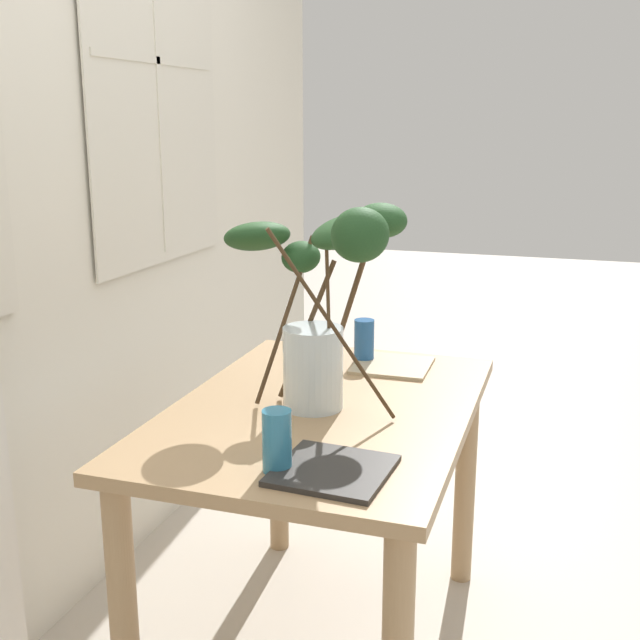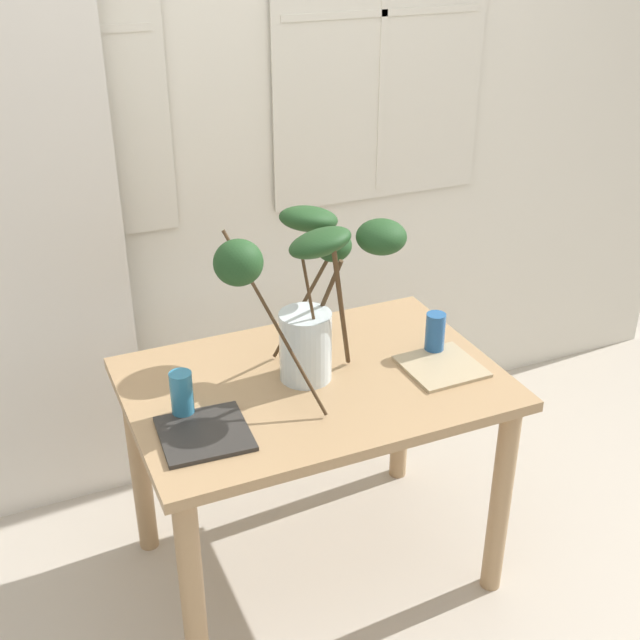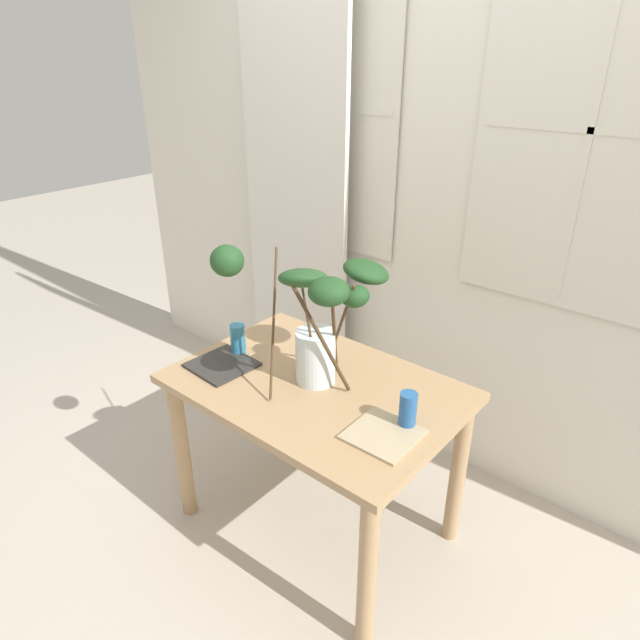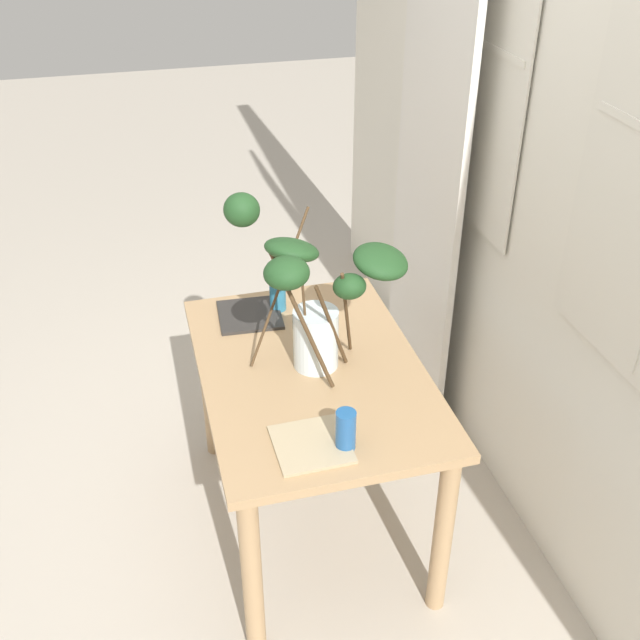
{
  "view_description": "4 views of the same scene",
  "coord_description": "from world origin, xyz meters",
  "px_view_note": "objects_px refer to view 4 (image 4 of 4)",
  "views": [
    {
      "loc": [
        -1.87,
        -0.6,
        1.46
      ],
      "look_at": [
        -0.01,
        0.01,
        0.97
      ],
      "focal_mm": 44.8,
      "sensor_mm": 36.0,
      "label": 1
    },
    {
      "loc": [
        -0.82,
        -1.92,
        2.02
      ],
      "look_at": [
        0.03,
        0.03,
        0.91
      ],
      "focal_mm": 46.04,
      "sensor_mm": 36.0,
      "label": 2
    },
    {
      "loc": [
        1.18,
        -1.39,
        1.92
      ],
      "look_at": [
        0.02,
        -0.0,
        1.02
      ],
      "focal_mm": 31.08,
      "sensor_mm": 36.0,
      "label": 3
    },
    {
      "loc": [
        2.05,
        -0.51,
        2.29
      ],
      "look_at": [
        -0.09,
        0.05,
        0.87
      ],
      "focal_mm": 42.66,
      "sensor_mm": 36.0,
      "label": 4
    }
  ],
  "objects_px": {
    "dining_table": "(312,397)",
    "drinking_glass_blue_right": "(347,430)",
    "plate_square_left": "(250,315)",
    "drinking_glass_blue_left": "(278,294)",
    "vase_with_branches": "(313,293)",
    "plate_square_right": "(311,444)"
  },
  "relations": [
    {
      "from": "vase_with_branches",
      "to": "drinking_glass_blue_right",
      "type": "relative_size",
      "value": 4.59
    },
    {
      "from": "dining_table",
      "to": "plate_square_right",
      "type": "relative_size",
      "value": 4.93
    },
    {
      "from": "drinking_glass_blue_left",
      "to": "plate_square_left",
      "type": "distance_m",
      "value": 0.13
    },
    {
      "from": "dining_table",
      "to": "vase_with_branches",
      "type": "bearing_deg",
      "value": 124.42
    },
    {
      "from": "plate_square_right",
      "to": "vase_with_branches",
      "type": "bearing_deg",
      "value": 164.95
    },
    {
      "from": "drinking_glass_blue_right",
      "to": "plate_square_left",
      "type": "bearing_deg",
      "value": -169.3
    },
    {
      "from": "dining_table",
      "to": "drinking_glass_blue_left",
      "type": "relative_size",
      "value": 8.12
    },
    {
      "from": "plate_square_left",
      "to": "plate_square_right",
      "type": "bearing_deg",
      "value": 3.63
    },
    {
      "from": "drinking_glass_blue_left",
      "to": "plate_square_left",
      "type": "bearing_deg",
      "value": -77.68
    },
    {
      "from": "dining_table",
      "to": "drinking_glass_blue_left",
      "type": "height_order",
      "value": "drinking_glass_blue_left"
    },
    {
      "from": "drinking_glass_blue_right",
      "to": "plate_square_left",
      "type": "relative_size",
      "value": 0.56
    },
    {
      "from": "dining_table",
      "to": "plate_square_right",
      "type": "height_order",
      "value": "plate_square_right"
    },
    {
      "from": "plate_square_left",
      "to": "vase_with_branches",
      "type": "bearing_deg",
      "value": 21.98
    },
    {
      "from": "vase_with_branches",
      "to": "drinking_glass_blue_right",
      "type": "distance_m",
      "value": 0.48
    },
    {
      "from": "vase_with_branches",
      "to": "drinking_glass_blue_right",
      "type": "xyz_separation_m",
      "value": [
        0.42,
        -0.0,
        -0.23
      ]
    },
    {
      "from": "drinking_glass_blue_right",
      "to": "plate_square_left",
      "type": "xyz_separation_m",
      "value": [
        -0.8,
        -0.15,
        -0.06
      ]
    },
    {
      "from": "drinking_glass_blue_right",
      "to": "plate_square_right",
      "type": "xyz_separation_m",
      "value": [
        -0.03,
        -0.1,
        -0.06
      ]
    },
    {
      "from": "plate_square_right",
      "to": "plate_square_left",
      "type": "bearing_deg",
      "value": -176.37
    },
    {
      "from": "dining_table",
      "to": "drinking_glass_blue_right",
      "type": "distance_m",
      "value": 0.46
    },
    {
      "from": "dining_table",
      "to": "drinking_glass_blue_right",
      "type": "height_order",
      "value": "drinking_glass_blue_right"
    },
    {
      "from": "plate_square_left",
      "to": "drinking_glass_blue_right",
      "type": "bearing_deg",
      "value": 10.7
    },
    {
      "from": "dining_table",
      "to": "drinking_glass_blue_right",
      "type": "bearing_deg",
      "value": 0.61
    }
  ]
}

